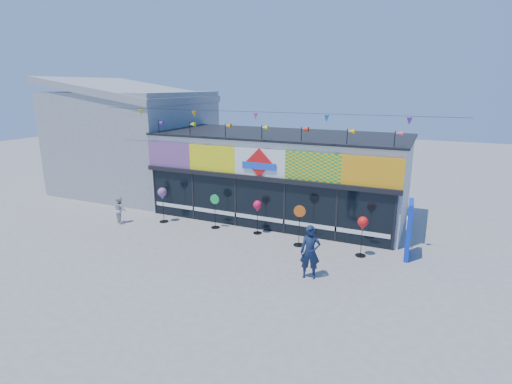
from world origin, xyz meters
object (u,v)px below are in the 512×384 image
Objects in this scene: adult_man at (310,252)px; spinner_2 at (258,207)px; child at (120,210)px; spinner_1 at (215,210)px; spinner_3 at (299,225)px; blue_sign at (409,230)px; spinner_4 at (363,225)px; spinner_0 at (162,195)px.

spinner_2 is at bearing 122.44° from adult_man.
child is (-9.89, 1.74, -0.29)m from adult_man.
spinner_1 is 0.86× the size of adult_man.
spinner_2 reaches higher than child.
adult_man reaches higher than spinner_3.
blue_sign is 1.73m from spinner_4.
spinner_2 is at bearing 3.97° from spinner_1.
spinner_2 is (4.74, 0.44, -0.15)m from spinner_0.
spinner_3 is 1.08× the size of spinner_4.
child is (-4.49, -1.23, -0.20)m from spinner_1.
blue_sign reaches higher than spinner_2.
spinner_0 is at bearing 178.97° from spinner_3.
spinner_4 is (-1.61, -0.61, 0.16)m from blue_sign.
blue_sign is at bearing 33.00° from adult_man.
blue_sign reaches higher than spinner_0.
adult_man is (1.23, -2.55, 0.02)m from spinner_3.
spinner_4 is at bearing -162.12° from blue_sign.
spinner_0 reaches higher than spinner_4.
spinner_1 is 1.05× the size of spinner_2.
child is (-6.55, -1.37, -0.57)m from spinner_2.
spinner_3 is 8.70m from child.
spinner_2 is at bearing 5.33° from spinner_0.
child is at bearing -176.75° from blue_sign.
spinner_3 is 2.83m from adult_man.
blue_sign reaches higher than spinner_1.
spinner_1 is at bearing 176.24° from spinner_4.
adult_man is at bearing -28.83° from spinner_1.
spinner_3 reaches higher than spinner_1.
adult_man is 10.05m from child.
spinner_0 is at bearing 179.14° from spinner_4.
spinner_2 is (2.06, 0.14, 0.37)m from spinner_1.
blue_sign reaches higher than child.
spinner_1 is at bearing 136.65° from adult_man.
spinner_2 is 0.95× the size of spinner_4.
spinner_0 is (-10.96, -0.47, 0.25)m from blue_sign.
blue_sign is at bearing 0.30° from spinner_2.
spinner_2 is 1.18× the size of child.
blue_sign is 1.19× the size of adult_man.
adult_man is at bearing -43.03° from spinner_2.
child is (-1.81, -0.93, -0.72)m from spinner_0.
spinner_1 is 1.24× the size of child.
spinner_0 is at bearing -173.63° from spinner_1.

